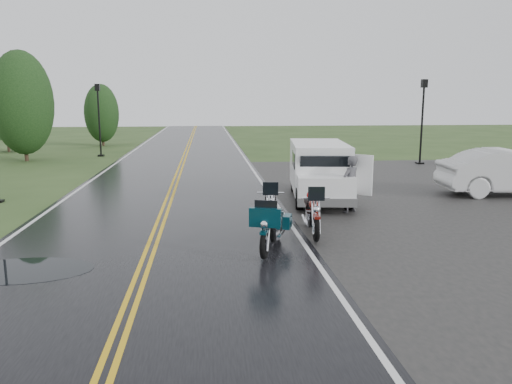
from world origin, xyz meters
TOP-DOWN VIEW (x-y plane):
  - ground at (0.00, 0.00)m, footprint 120.00×120.00m
  - road at (0.00, 10.00)m, footprint 8.00×100.00m
  - parking_pad at (11.00, 5.00)m, footprint 14.00×24.00m
  - motorcycle_red at (4.13, -0.05)m, footprint 1.08×2.42m
  - motorcycle_teal at (2.66, -1.31)m, footprint 1.50×2.42m
  - motorcycle_silver at (3.08, 0.90)m, footprint 1.13×2.40m
  - van_white at (4.45, 3.93)m, footprint 2.68×5.60m
  - person_at_van at (5.99, 3.35)m, footprint 0.80×0.75m
  - sedan_white at (13.00, 5.74)m, footprint 5.44×2.27m
  - lamp_post_far_left at (-5.46, 21.32)m, footprint 0.40×0.40m
  - lamp_post_far_right at (13.59, 15.30)m, footprint 0.41×0.41m
  - tree_left_mid at (-9.42, 19.18)m, footprint 3.58×3.58m
  - tree_left_far at (-6.89, 29.41)m, footprint 2.73×2.73m
  - pine_left_far at (-12.62, 25.05)m, footprint 2.51×2.51m

SIDE VIEW (x-z plane):
  - ground at x=0.00m, z-range 0.00..0.00m
  - parking_pad at x=11.00m, z-range 0.00..0.03m
  - road at x=0.00m, z-range 0.00..0.04m
  - motorcycle_teal at x=2.66m, z-range 0.00..1.34m
  - motorcycle_silver at x=3.08m, z-range 0.00..1.37m
  - motorcycle_red at x=4.13m, z-range 0.00..1.38m
  - sedan_white at x=13.00m, z-range 0.00..1.75m
  - person_at_van at x=5.99m, z-range 0.00..1.84m
  - van_white at x=4.45m, z-range 0.00..2.12m
  - tree_left_far at x=-6.89m, z-range 0.00..4.20m
  - lamp_post_far_left at x=-5.46m, z-range 0.00..4.71m
  - lamp_post_far_right at x=13.59m, z-range 0.00..4.83m
  - pine_left_far at x=-12.62m, z-range 0.00..5.22m
  - tree_left_mid at x=-9.42m, z-range 0.00..5.59m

